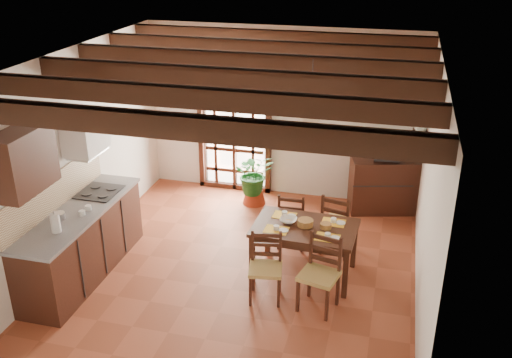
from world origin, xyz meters
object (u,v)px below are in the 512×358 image
(chair_far_left, at_px, (292,229))
(pendant_lamp, at_px, (311,120))
(sideboard, at_px, (383,185))
(potted_plant, at_px, (254,171))
(kitchen_counter, at_px, (82,241))
(crt_tv, at_px, (387,148))
(chair_near_left, at_px, (265,279))
(dining_table, at_px, (305,233))
(chair_far_right, at_px, (337,234))
(chair_near_right, at_px, (319,287))

(chair_far_left, relative_size, pendant_lamp, 1.00)
(sideboard, height_order, potted_plant, potted_plant)
(kitchen_counter, height_order, sideboard, kitchen_counter)
(crt_tv, relative_size, pendant_lamp, 0.51)
(chair_near_left, bearing_deg, pendant_lamp, 54.36)
(chair_far_left, bearing_deg, dining_table, 111.75)
(crt_tv, bearing_deg, chair_far_left, -137.14)
(pendant_lamp, bearing_deg, dining_table, -90.00)
(chair_near_left, bearing_deg, chair_far_right, 51.19)
(potted_plant, height_order, pendant_lamp, pendant_lamp)
(dining_table, distance_m, chair_far_right, 0.81)
(kitchen_counter, relative_size, crt_tv, 5.21)
(chair_near_left, height_order, chair_far_left, chair_near_left)
(chair_near_left, relative_size, pendant_lamp, 1.01)
(kitchen_counter, relative_size, chair_far_left, 2.67)
(chair_near_right, height_order, chair_far_right, chair_near_right)
(chair_near_right, height_order, pendant_lamp, pendant_lamp)
(crt_tv, bearing_deg, chair_near_right, -109.85)
(chair_far_left, bearing_deg, chair_near_right, 111.90)
(dining_table, bearing_deg, sideboard, 70.05)
(dining_table, bearing_deg, chair_far_left, 115.99)
(chair_near_left, height_order, crt_tv, crt_tv)
(chair_near_right, bearing_deg, chair_far_left, 127.25)
(kitchen_counter, xyz_separation_m, pendant_lamp, (2.78, 0.80, 1.60))
(sideboard, height_order, crt_tv, crt_tv)
(chair_near_left, bearing_deg, chair_far_left, 77.10)
(chair_far_right, bearing_deg, chair_near_left, 74.94)
(chair_near_left, xyz_separation_m, sideboard, (1.25, 2.77, 0.17))
(chair_near_left, bearing_deg, chair_near_right, -12.64)
(chair_far_left, bearing_deg, chair_near_left, 85.59)
(chair_far_right, bearing_deg, pendant_lamp, 70.90)
(chair_near_left, relative_size, chair_near_right, 0.93)
(crt_tv, height_order, pendant_lamp, pendant_lamp)
(chair_near_right, xyz_separation_m, chair_far_left, (-0.59, 1.35, -0.02))
(kitchen_counter, height_order, chair_near_left, kitchen_counter)
(dining_table, relative_size, crt_tv, 3.09)
(chair_far_left, xyz_separation_m, chair_far_right, (0.64, -0.03, 0.02))
(potted_plant, relative_size, pendant_lamp, 2.16)
(potted_plant, bearing_deg, dining_table, -58.17)
(potted_plant, bearing_deg, sideboard, 7.41)
(chair_near_left, xyz_separation_m, crt_tv, (1.25, 2.77, 0.80))
(chair_far_left, height_order, pendant_lamp, pendant_lamp)
(kitchen_counter, bearing_deg, pendant_lamp, 16.04)
(chair_far_left, bearing_deg, pendant_lamp, 115.25)
(dining_table, height_order, potted_plant, potted_plant)
(chair_far_right, height_order, pendant_lamp, pendant_lamp)
(sideboard, height_order, pendant_lamp, pendant_lamp)
(dining_table, height_order, chair_near_left, chair_near_left)
(kitchen_counter, xyz_separation_m, chair_near_left, (2.42, 0.05, -0.21))
(dining_table, distance_m, crt_tv, 2.34)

